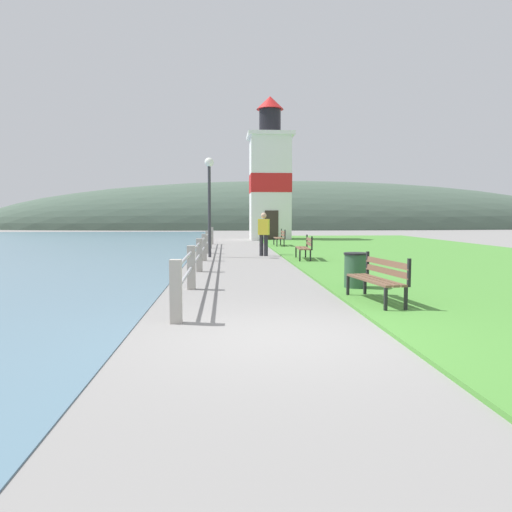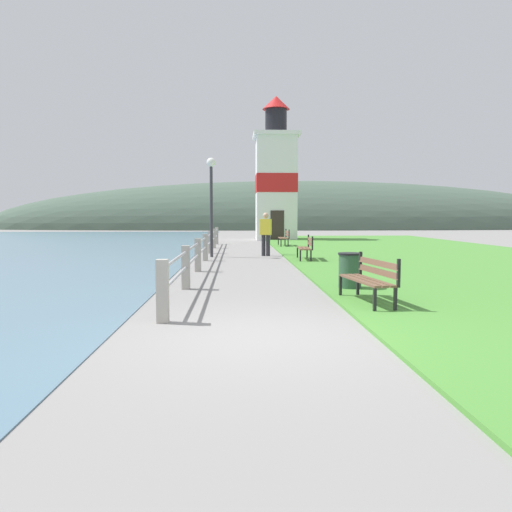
{
  "view_description": "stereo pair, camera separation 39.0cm",
  "coord_description": "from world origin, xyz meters",
  "px_view_note": "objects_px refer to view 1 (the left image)",
  "views": [
    {
      "loc": [
        -0.71,
        -6.72,
        1.67
      ],
      "look_at": [
        0.33,
        10.09,
        0.3
      ],
      "focal_mm": 35.0,
      "sensor_mm": 36.0,
      "label": 1
    },
    {
      "loc": [
        -0.32,
        -6.74,
        1.67
      ],
      "look_at": [
        0.33,
        10.09,
        0.3
      ],
      "focal_mm": 35.0,
      "sensor_mm": 36.0,
      "label": 2
    }
  ],
  "objects_px": {
    "park_bench_near": "(379,276)",
    "park_bench_midway": "(305,246)",
    "lighthouse": "(270,179)",
    "trash_bin": "(356,271)",
    "park_bench_far": "(280,237)",
    "lamp_post": "(209,189)",
    "person_strolling": "(264,233)"
  },
  "relations": [
    {
      "from": "park_bench_near",
      "to": "park_bench_midway",
      "type": "bearing_deg",
      "value": -98.17
    },
    {
      "from": "lighthouse",
      "to": "trash_bin",
      "type": "relative_size",
      "value": 11.62
    },
    {
      "from": "park_bench_far",
      "to": "lamp_post",
      "type": "xyz_separation_m",
      "value": [
        -3.58,
        -6.43,
        2.2
      ]
    },
    {
      "from": "park_bench_near",
      "to": "person_strolling",
      "type": "height_order",
      "value": "person_strolling"
    },
    {
      "from": "lighthouse",
      "to": "lamp_post",
      "type": "xyz_separation_m",
      "value": [
        -3.72,
        -14.39,
        -1.42
      ]
    },
    {
      "from": "lamp_post",
      "to": "lighthouse",
      "type": "bearing_deg",
      "value": 75.51
    },
    {
      "from": "park_bench_midway",
      "to": "lighthouse",
      "type": "bearing_deg",
      "value": -87.2
    },
    {
      "from": "park_bench_far",
      "to": "lighthouse",
      "type": "bearing_deg",
      "value": -91.21
    },
    {
      "from": "person_strolling",
      "to": "park_bench_near",
      "type": "bearing_deg",
      "value": -153.73
    },
    {
      "from": "park_bench_midway",
      "to": "park_bench_near",
      "type": "bearing_deg",
      "value": 92.85
    },
    {
      "from": "trash_bin",
      "to": "park_bench_far",
      "type": "bearing_deg",
      "value": 89.83
    },
    {
      "from": "lighthouse",
      "to": "park_bench_midway",
      "type": "bearing_deg",
      "value": -90.53
    },
    {
      "from": "person_strolling",
      "to": "lamp_post",
      "type": "distance_m",
      "value": 2.86
    },
    {
      "from": "park_bench_midway",
      "to": "trash_bin",
      "type": "height_order",
      "value": "park_bench_midway"
    },
    {
      "from": "park_bench_near",
      "to": "park_bench_midway",
      "type": "distance_m",
      "value": 9.06
    },
    {
      "from": "person_strolling",
      "to": "lamp_post",
      "type": "bearing_deg",
      "value": 120.72
    },
    {
      "from": "lighthouse",
      "to": "person_strolling",
      "type": "bearing_deg",
      "value": -96.16
    },
    {
      "from": "park_bench_midway",
      "to": "person_strolling",
      "type": "xyz_separation_m",
      "value": [
        -1.36,
        2.35,
        0.43
      ]
    },
    {
      "from": "lighthouse",
      "to": "person_strolling",
      "type": "xyz_separation_m",
      "value": [
        -1.51,
        -13.96,
        -3.19
      ]
    },
    {
      "from": "park_bench_midway",
      "to": "lamp_post",
      "type": "distance_m",
      "value": 4.61
    },
    {
      "from": "park_bench_near",
      "to": "park_bench_midway",
      "type": "height_order",
      "value": "same"
    },
    {
      "from": "lighthouse",
      "to": "park_bench_far",
      "type": "bearing_deg",
      "value": -90.98
    },
    {
      "from": "park_bench_near",
      "to": "person_strolling",
      "type": "xyz_separation_m",
      "value": [
        -1.28,
        11.41,
        0.43
      ]
    },
    {
      "from": "park_bench_midway",
      "to": "park_bench_far",
      "type": "relative_size",
      "value": 1.05
    },
    {
      "from": "lamp_post",
      "to": "park_bench_far",
      "type": "bearing_deg",
      "value": 60.9
    },
    {
      "from": "person_strolling",
      "to": "trash_bin",
      "type": "bearing_deg",
      "value": -152.25
    },
    {
      "from": "park_bench_midway",
      "to": "lighthouse",
      "type": "relative_size",
      "value": 0.18
    },
    {
      "from": "park_bench_midway",
      "to": "person_strolling",
      "type": "bearing_deg",
      "value": -56.73
    },
    {
      "from": "park_bench_near",
      "to": "lamp_post",
      "type": "relative_size",
      "value": 0.46
    },
    {
      "from": "park_bench_near",
      "to": "lamp_post",
      "type": "distance_m",
      "value": 11.74
    },
    {
      "from": "park_bench_midway",
      "to": "lamp_post",
      "type": "xyz_separation_m",
      "value": [
        -3.57,
        1.93,
        2.2
      ]
    },
    {
      "from": "park_bench_far",
      "to": "trash_bin",
      "type": "distance_m",
      "value": 15.57
    }
  ]
}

